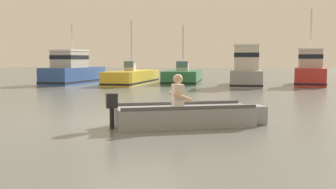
{
  "coord_description": "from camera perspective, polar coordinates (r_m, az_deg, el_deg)",
  "views": [
    {
      "loc": [
        2.46,
        -10.54,
        1.54
      ],
      "look_at": [
        0.68,
        1.3,
        0.55
      ],
      "focal_mm": 46.66,
      "sensor_mm": 36.0,
      "label": 1
    }
  ],
  "objects": [
    {
      "name": "moored_boat_grey",
      "position": [
        24.92,
        10.17,
        3.06
      ],
      "size": [
        1.79,
        5.4,
        2.31
      ],
      "color": "gray",
      "rests_on": "ground"
    },
    {
      "name": "moored_boat_blue",
      "position": [
        27.17,
        -12.34,
        3.01
      ],
      "size": [
        2.48,
        5.56,
        3.59
      ],
      "color": "#2D519E",
      "rests_on": "ground"
    },
    {
      "name": "ground_plane",
      "position": [
        10.93,
        -4.53,
        -3.39
      ],
      "size": [
        120.0,
        120.0,
        0.0
      ],
      "primitive_type": "plane",
      "color": "slate"
    },
    {
      "name": "moored_boat_green",
      "position": [
        27.3,
        1.98,
        2.3
      ],
      "size": [
        2.11,
        5.25,
        3.61
      ],
      "color": "#287042",
      "rests_on": "ground"
    },
    {
      "name": "moored_boat_yellow",
      "position": [
        26.65,
        -4.66,
        2.24
      ],
      "size": [
        2.16,
        6.76,
        3.8
      ],
      "color": "gold",
      "rests_on": "ground"
    },
    {
      "name": "moored_boat_red",
      "position": [
        26.4,
        18.06,
        2.88
      ],
      "size": [
        2.36,
        4.89,
        4.33
      ],
      "color": "#B72D28",
      "rests_on": "ground"
    },
    {
      "name": "rowboat_with_person",
      "position": [
        10.0,
        2.51,
        -2.69
      ],
      "size": [
        3.6,
        2.17,
        1.19
      ],
      "color": "gray",
      "rests_on": "ground"
    }
  ]
}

